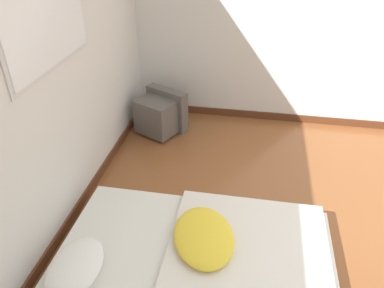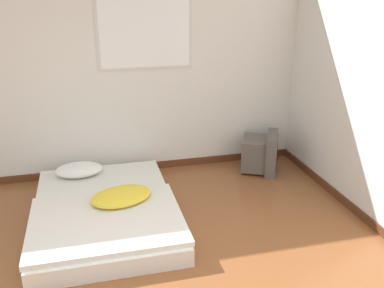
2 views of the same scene
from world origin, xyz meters
name	(u,v)px [view 1 (image 1 of 2)]	position (x,y,z in m)	size (l,w,h in m)	color
mattress_bed	(196,269)	(0.00, 1.65, 0.12)	(1.37, 1.92, 0.32)	silver
crt_tv	(160,114)	(1.96, 2.40, 0.23)	(0.57, 0.60, 0.49)	#56514C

